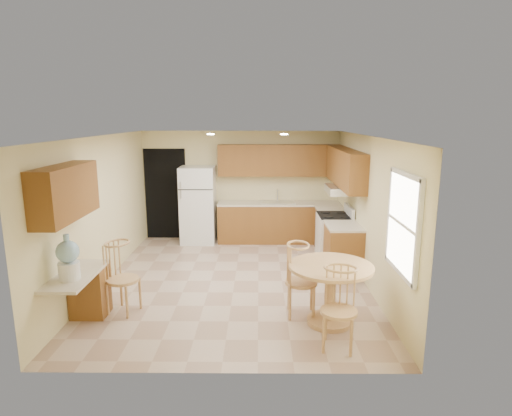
{
  "coord_description": "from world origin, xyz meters",
  "views": [
    {
      "loc": [
        0.43,
        -7.03,
        2.81
      ],
      "look_at": [
        0.37,
        0.3,
        1.24
      ],
      "focal_mm": 30.0,
      "sensor_mm": 36.0,
      "label": 1
    }
  ],
  "objects_px": {
    "refrigerator": "(198,205)",
    "stove": "(334,237)",
    "chair_table_a": "(302,275)",
    "chair_table_b": "(341,304)",
    "chair_desk": "(120,273)",
    "dining_table": "(330,286)",
    "water_crock": "(68,259)"
  },
  "relations": [
    {
      "from": "refrigerator",
      "to": "chair_table_a",
      "type": "distance_m",
      "value": 4.29
    },
    {
      "from": "chair_table_b",
      "to": "refrigerator",
      "type": "bearing_deg",
      "value": -50.41
    },
    {
      "from": "water_crock",
      "to": "chair_desk",
      "type": "bearing_deg",
      "value": 51.74
    },
    {
      "from": "stove",
      "to": "water_crock",
      "type": "bearing_deg",
      "value": -142.03
    },
    {
      "from": "chair_desk",
      "to": "water_crock",
      "type": "distance_m",
      "value": 0.83
    },
    {
      "from": "refrigerator",
      "to": "stove",
      "type": "height_order",
      "value": "refrigerator"
    },
    {
      "from": "refrigerator",
      "to": "stove",
      "type": "bearing_deg",
      "value": -22.99
    },
    {
      "from": "dining_table",
      "to": "water_crock",
      "type": "relative_size",
      "value": 1.93
    },
    {
      "from": "chair_table_a",
      "to": "chair_table_b",
      "type": "relative_size",
      "value": 1.03
    },
    {
      "from": "chair_table_b",
      "to": "chair_desk",
      "type": "relative_size",
      "value": 0.98
    },
    {
      "from": "stove",
      "to": "chair_desk",
      "type": "xyz_separation_m",
      "value": [
        -3.47,
        -2.49,
        0.17
      ]
    },
    {
      "from": "water_crock",
      "to": "stove",
      "type": "bearing_deg",
      "value": 37.97
    },
    {
      "from": "chair_desk",
      "to": "refrigerator",
      "type": "bearing_deg",
      "value": -171.13
    },
    {
      "from": "refrigerator",
      "to": "dining_table",
      "type": "distance_m",
      "value": 4.61
    },
    {
      "from": "stove",
      "to": "water_crock",
      "type": "height_order",
      "value": "water_crock"
    },
    {
      "from": "stove",
      "to": "water_crock",
      "type": "distance_m",
      "value": 5.01
    },
    {
      "from": "refrigerator",
      "to": "stove",
      "type": "relative_size",
      "value": 1.59
    },
    {
      "from": "stove",
      "to": "chair_desk",
      "type": "distance_m",
      "value": 4.28
    },
    {
      "from": "chair_table_a",
      "to": "chair_desk",
      "type": "distance_m",
      "value": 2.58
    },
    {
      "from": "stove",
      "to": "dining_table",
      "type": "bearing_deg",
      "value": -100.89
    },
    {
      "from": "chair_table_b",
      "to": "water_crock",
      "type": "height_order",
      "value": "water_crock"
    },
    {
      "from": "chair_desk",
      "to": "water_crock",
      "type": "height_order",
      "value": "water_crock"
    },
    {
      "from": "refrigerator",
      "to": "chair_desk",
      "type": "height_order",
      "value": "refrigerator"
    },
    {
      "from": "dining_table",
      "to": "chair_table_a",
      "type": "relative_size",
      "value": 1.09
    },
    {
      "from": "chair_desk",
      "to": "stove",
      "type": "bearing_deg",
      "value": 143.7
    },
    {
      "from": "chair_table_a",
      "to": "chair_desk",
      "type": "height_order",
      "value": "chair_table_a"
    },
    {
      "from": "stove",
      "to": "chair_table_b",
      "type": "xyz_separation_m",
      "value": [
        -0.52,
        -3.48,
        0.15
      ]
    },
    {
      "from": "refrigerator",
      "to": "chair_desk",
      "type": "bearing_deg",
      "value": -99.18
    },
    {
      "from": "refrigerator",
      "to": "water_crock",
      "type": "distance_m",
      "value": 4.41
    },
    {
      "from": "refrigerator",
      "to": "chair_table_b",
      "type": "distance_m",
      "value": 5.26
    },
    {
      "from": "stove",
      "to": "dining_table",
      "type": "distance_m",
      "value": 2.78
    },
    {
      "from": "dining_table",
      "to": "chair_table_b",
      "type": "distance_m",
      "value": 0.75
    }
  ]
}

